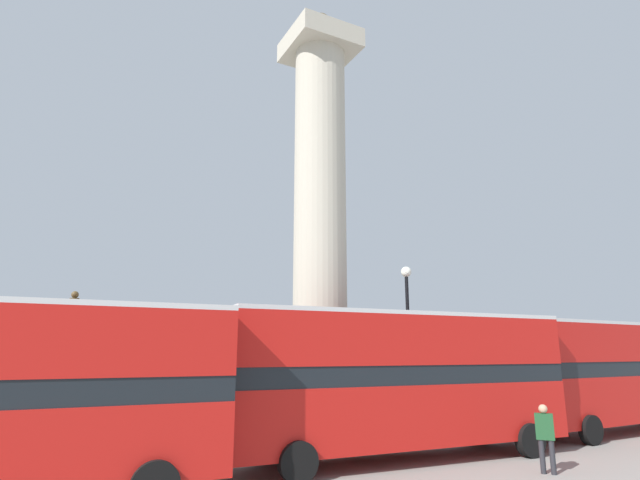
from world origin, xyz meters
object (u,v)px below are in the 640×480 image
(bus_c, at_px, (399,377))
(pedestrian_near_lamp, at_px, (545,434))
(street_lamp, at_px, (409,338))
(monument_column, at_px, (320,264))
(bus_a, at_px, (612,371))
(equestrian_statue, at_px, (64,396))

(bus_c, relative_size, pedestrian_near_lamp, 6.31)
(bus_c, xyz_separation_m, street_lamp, (2.90, 3.21, 1.28))
(monument_column, relative_size, bus_a, 1.68)
(bus_a, bearing_deg, pedestrian_near_lamp, -159.53)
(monument_column, height_order, street_lamp, monument_column)
(bus_c, distance_m, pedestrian_near_lamp, 4.21)
(monument_column, relative_size, bus_c, 1.64)
(monument_column, bearing_deg, bus_c, -87.28)
(street_lamp, bearing_deg, equestrian_statue, 153.13)
(pedestrian_near_lamp, bearing_deg, street_lamp, -42.36)
(monument_column, relative_size, pedestrian_near_lamp, 10.37)
(monument_column, height_order, bus_a, monument_column)
(bus_a, relative_size, bus_c, 0.98)
(monument_column, distance_m, street_lamp, 4.59)
(bus_a, distance_m, bus_c, 11.07)
(street_lamp, distance_m, pedestrian_near_lamp, 6.95)
(equestrian_statue, xyz_separation_m, street_lamp, (11.80, -5.98, 2.18))
(bus_c, xyz_separation_m, pedestrian_near_lamp, (2.37, -3.18, -1.40))
(bus_a, height_order, street_lamp, street_lamp)
(bus_a, xyz_separation_m, pedestrian_near_lamp, (-8.69, -3.48, -1.39))
(bus_c, distance_m, street_lamp, 4.51)
(bus_a, bearing_deg, bus_c, -179.81)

